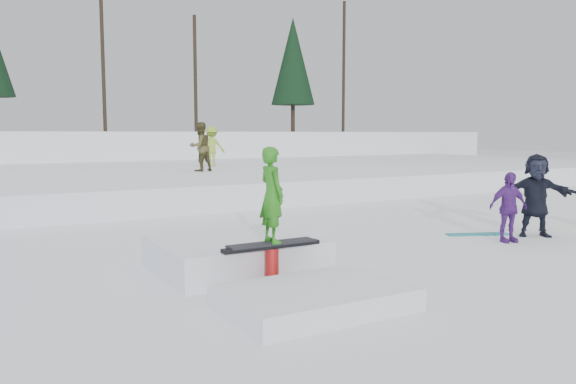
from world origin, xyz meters
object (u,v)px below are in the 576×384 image
walker_ygreen (212,146)px  spectator_dark (536,195)px  jib_rail_feature (255,260)px  walker_olive (200,147)px  spectator_purple (508,207)px

walker_ygreen → spectator_dark: walker_ygreen is taller
spectator_dark → jib_rail_feature: bearing=-139.5°
walker_ygreen → jib_rail_feature: walker_ygreen is taller
walker_olive → walker_ygreen: walker_olive is taller
walker_olive → spectator_purple: (1.78, -13.18, -1.02)m
walker_ygreen → jib_rail_feature: (-5.99, -16.24, -1.40)m
walker_olive → walker_ygreen: 3.49m
walker_ygreen → spectator_dark: (1.14, -16.07, -0.78)m
spectator_purple → jib_rail_feature: bearing=-163.1°
spectator_dark → walker_olive: bearing=141.5°
spectator_purple → jib_rail_feature: 6.05m
walker_ygreen → spectator_purple: size_ratio=1.21×
spectator_purple → jib_rail_feature: jib_rail_feature is taller
walker_ygreen → spectator_purple: bearing=123.7°
walker_ygreen → jib_rail_feature: bearing=103.3°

